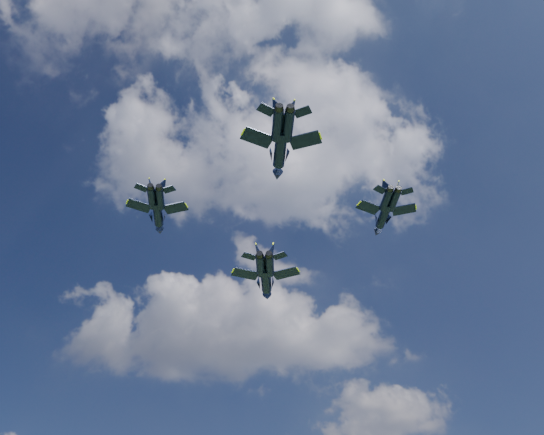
{
  "coord_description": "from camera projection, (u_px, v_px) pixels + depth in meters",
  "views": [
    {
      "loc": [
        3.94,
        -68.87,
        3.22
      ],
      "look_at": [
        -0.91,
        1.57,
        63.02
      ],
      "focal_mm": 35.0,
      "sensor_mm": 36.0,
      "label": 1
    }
  ],
  "objects": [
    {
      "name": "jet_lead",
      "position": [
        266.0,
        281.0,
        107.87
      ],
      "size": [
        13.91,
        17.66,
        4.26
      ],
      "rotation": [
        0.0,
        0.0,
        0.04
      ],
      "color": "black"
    },
    {
      "name": "jet_left",
      "position": [
        158.0,
        215.0,
        92.57
      ],
      "size": [
        10.61,
        13.9,
        3.29
      ],
      "rotation": [
        0.0,
        0.0,
        0.16
      ],
      "color": "black"
    },
    {
      "name": "jet_right",
      "position": [
        383.0,
        216.0,
        92.37
      ],
      "size": [
        10.54,
        13.83,
        3.27
      ],
      "rotation": [
        0.0,
        0.0,
        0.16
      ],
      "color": "black"
    },
    {
      "name": "jet_slot",
      "position": [
        280.0,
        151.0,
        80.19
      ],
      "size": [
        12.16,
        15.84,
        3.76
      ],
      "rotation": [
        0.0,
        0.0,
        0.14
      ],
      "color": "black"
    }
  ]
}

